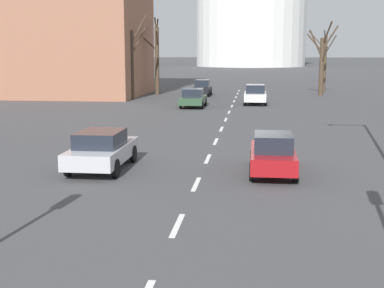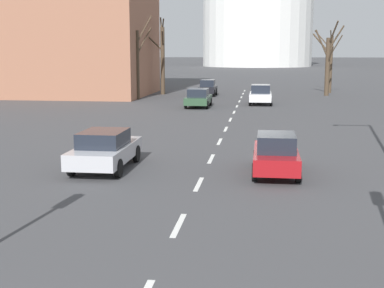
{
  "view_description": "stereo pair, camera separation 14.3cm",
  "coord_description": "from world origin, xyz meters",
  "px_view_note": "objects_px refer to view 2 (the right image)",
  "views": [
    {
      "loc": [
        2.02,
        -4.49,
        4.59
      ],
      "look_at": [
        0.68,
        6.64,
        2.64
      ],
      "focal_mm": 50.0,
      "sensor_mm": 36.0,
      "label": 1
    },
    {
      "loc": [
        2.16,
        -4.47,
        4.59
      ],
      "look_at": [
        0.68,
        6.64,
        2.64
      ],
      "focal_mm": 50.0,
      "sensor_mm": 36.0,
      "label": 2
    }
  ],
  "objects_px": {
    "sedan_far_left": "(276,154)",
    "sedan_far_right": "(105,149)",
    "sedan_near_left": "(208,88)",
    "sedan_near_right": "(198,98)",
    "sedan_mid_centre": "(260,95)"
  },
  "relations": [
    {
      "from": "sedan_near_left",
      "to": "sedan_far_left",
      "type": "height_order",
      "value": "sedan_near_left"
    },
    {
      "from": "sedan_far_left",
      "to": "sedan_far_right",
      "type": "height_order",
      "value": "sedan_far_left"
    },
    {
      "from": "sedan_near_right",
      "to": "sedan_mid_centre",
      "type": "relative_size",
      "value": 1.08
    },
    {
      "from": "sedan_near_right",
      "to": "sedan_mid_centre",
      "type": "bearing_deg",
      "value": 29.52
    },
    {
      "from": "sedan_mid_centre",
      "to": "sedan_far_right",
      "type": "bearing_deg",
      "value": -102.4
    },
    {
      "from": "sedan_near_left",
      "to": "sedan_mid_centre",
      "type": "height_order",
      "value": "sedan_mid_centre"
    },
    {
      "from": "sedan_near_left",
      "to": "sedan_far_right",
      "type": "relative_size",
      "value": 0.85
    },
    {
      "from": "sedan_near_left",
      "to": "sedan_far_left",
      "type": "distance_m",
      "value": 35.87
    },
    {
      "from": "sedan_near_left",
      "to": "sedan_far_right",
      "type": "xyz_separation_m",
      "value": [
        -0.4,
        -35.29,
        -0.04
      ]
    },
    {
      "from": "sedan_near_right",
      "to": "sedan_far_right",
      "type": "xyz_separation_m",
      "value": [
        -0.8,
        -23.87,
        0.02
      ]
    },
    {
      "from": "sedan_near_left",
      "to": "sedan_near_right",
      "type": "relative_size",
      "value": 0.87
    },
    {
      "from": "sedan_far_right",
      "to": "sedan_far_left",
      "type": "bearing_deg",
      "value": -0.26
    },
    {
      "from": "sedan_near_left",
      "to": "sedan_mid_centre",
      "type": "bearing_deg",
      "value": -57.33
    },
    {
      "from": "sedan_mid_centre",
      "to": "sedan_far_right",
      "type": "relative_size",
      "value": 0.91
    },
    {
      "from": "sedan_mid_centre",
      "to": "sedan_near_right",
      "type": "bearing_deg",
      "value": -150.48
    }
  ]
}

